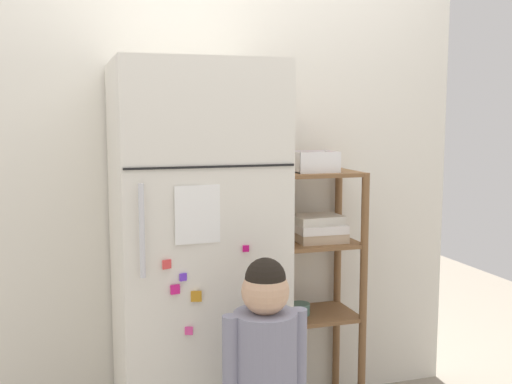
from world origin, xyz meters
The scene contains 5 objects.
kitchen_wall_back centered at (0.00, 0.37, 1.07)m, with size 2.49×0.03×2.15m, color silver.
refrigerator centered at (-0.17, 0.02, 0.82)m, with size 0.64×0.67×1.65m.
child_standing centered at (-0.04, -0.51, 0.58)m, with size 0.31×0.23×0.95m.
pantry_shelf_unit centered at (0.43, 0.17, 0.76)m, with size 0.41×0.32×1.18m.
fruit_bin centered at (0.41, 0.16, 1.21)m, with size 0.20×0.18×0.09m.
Camera 1 is at (-0.69, -2.48, 1.44)m, focal length 43.61 mm.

